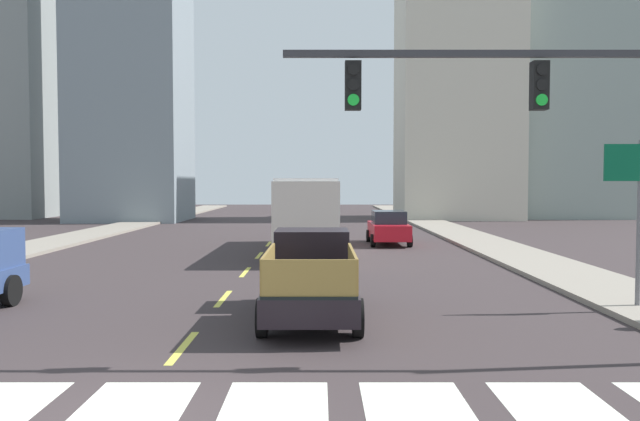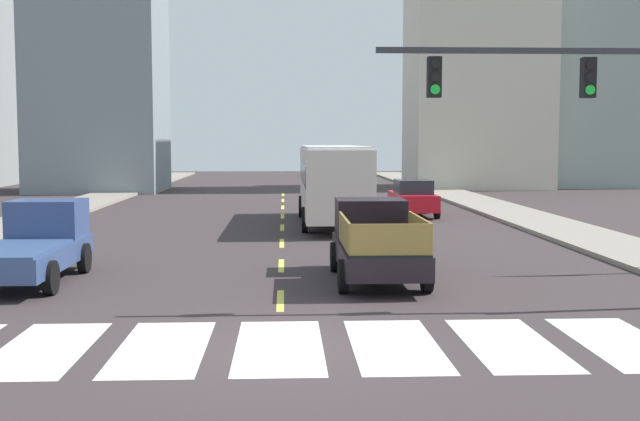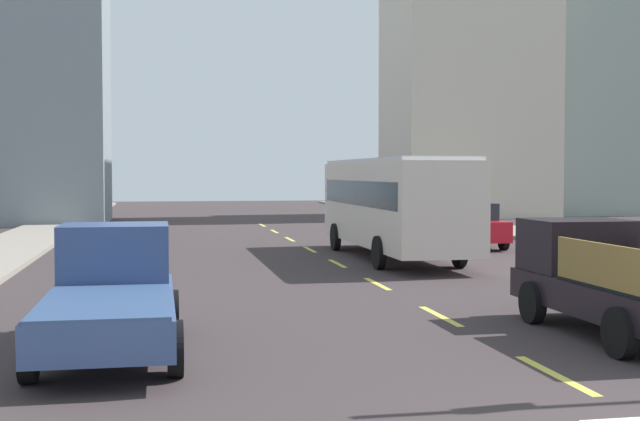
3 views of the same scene
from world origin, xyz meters
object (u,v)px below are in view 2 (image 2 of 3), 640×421
Objects in this scene: pickup_stakebed at (375,242)px; traffic_signal_gantry at (637,111)px; city_bus at (332,178)px; sedan_near_left at (413,198)px; pickup_dark at (34,244)px.

traffic_signal_gantry reaches higher than pickup_stakebed.
traffic_signal_gantry is at bearing -37.33° from pickup_stakebed.
pickup_stakebed is 0.63× the size of traffic_signal_gantry.
city_bus is 1.32× the size of traffic_signal_gantry.
traffic_signal_gantry is (1.40, -20.69, 3.31)m from sedan_near_left.
city_bus is 2.45× the size of sedan_near_left.
city_bus reaches higher than pickup_stakebed.
pickup_dark is 15.67m from city_bus.
sedan_near_left is 21.00m from traffic_signal_gantry.
pickup_dark is (-8.69, 0.15, -0.02)m from pickup_stakebed.
city_bus is at bearing 90.04° from pickup_stakebed.
city_bus is 18.03m from traffic_signal_gantry.
pickup_dark is 0.48× the size of city_bus.
pickup_stakebed is 1.00× the size of pickup_dark.
pickup_stakebed is 1.18× the size of sedan_near_left.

